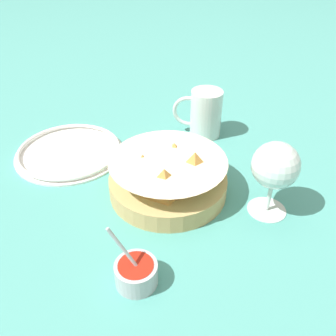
# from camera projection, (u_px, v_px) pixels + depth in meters

# --- Properties ---
(ground_plane) EXTENTS (4.00, 4.00, 0.00)m
(ground_plane) POSITION_uv_depth(u_px,v_px,m) (181.00, 191.00, 0.71)
(ground_plane) COLOR teal
(food_basket) EXTENTS (0.22, 0.22, 0.09)m
(food_basket) POSITION_uv_depth(u_px,v_px,m) (169.00, 178.00, 0.69)
(food_basket) COLOR tan
(food_basket) RESTS_ON ground_plane
(sauce_cup) EXTENTS (0.07, 0.06, 0.10)m
(sauce_cup) POSITION_uv_depth(u_px,v_px,m) (136.00, 272.00, 0.53)
(sauce_cup) COLOR #B7B7BC
(sauce_cup) RESTS_ON ground_plane
(wine_glass) EXTENTS (0.08, 0.08, 0.14)m
(wine_glass) POSITION_uv_depth(u_px,v_px,m) (275.00, 168.00, 0.61)
(wine_glass) COLOR silver
(wine_glass) RESTS_ON ground_plane
(beer_mug) EXTENTS (0.11, 0.07, 0.11)m
(beer_mug) POSITION_uv_depth(u_px,v_px,m) (205.00, 115.00, 0.85)
(beer_mug) COLOR silver
(beer_mug) RESTS_ON ground_plane
(side_plate) EXTENTS (0.23, 0.23, 0.01)m
(side_plate) POSITION_uv_depth(u_px,v_px,m) (69.00, 151.00, 0.81)
(side_plate) COLOR white
(side_plate) RESTS_ON ground_plane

